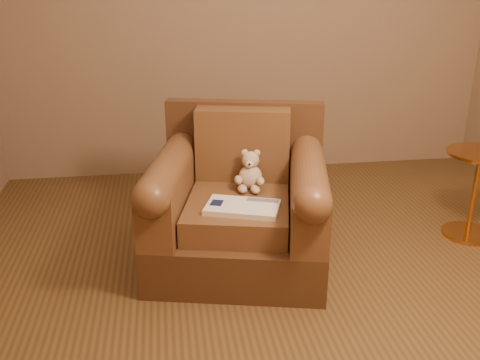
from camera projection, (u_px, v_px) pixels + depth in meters
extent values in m
plane|color=brown|center=(308.00, 294.00, 2.83)|extent=(4.00, 4.00, 0.00)
cube|color=#856B51|center=(249.00, 6.00, 4.19)|extent=(4.00, 0.02, 2.70)
cube|color=#492D18|center=(239.00, 240.00, 3.11)|extent=(1.14, 1.11, 0.27)
cube|color=#492D18|center=(244.00, 148.00, 3.34)|extent=(0.96, 0.31, 0.60)
cube|color=brown|center=(238.00, 211.00, 2.99)|extent=(0.70, 0.78, 0.14)
cube|color=brown|center=(243.00, 144.00, 3.20)|extent=(0.58, 0.28, 0.43)
cube|color=brown|center=(170.00, 196.00, 2.99)|extent=(0.37, 0.84, 0.31)
cube|color=brown|center=(308.00, 200.00, 2.93)|extent=(0.37, 0.84, 0.31)
cylinder|color=brown|center=(168.00, 170.00, 2.94)|extent=(0.37, 0.84, 0.19)
cylinder|color=brown|center=(309.00, 174.00, 2.88)|extent=(0.37, 0.84, 0.19)
ellipsoid|color=#CBAE8E|center=(250.00, 177.00, 3.11)|extent=(0.14, 0.12, 0.14)
sphere|color=#CBAE8E|center=(251.00, 160.00, 3.08)|extent=(0.10, 0.10, 0.10)
ellipsoid|color=#CBAE8E|center=(245.00, 153.00, 3.07)|extent=(0.04, 0.02, 0.04)
ellipsoid|color=#CBAE8E|center=(257.00, 153.00, 3.07)|extent=(0.04, 0.02, 0.04)
ellipsoid|color=beige|center=(250.00, 164.00, 3.04)|extent=(0.05, 0.03, 0.04)
sphere|color=black|center=(249.00, 164.00, 3.02)|extent=(0.01, 0.01, 0.01)
ellipsoid|color=#CBAE8E|center=(238.00, 180.00, 3.06)|extent=(0.05, 0.09, 0.05)
ellipsoid|color=#CBAE8E|center=(260.00, 181.00, 3.05)|extent=(0.05, 0.09, 0.05)
ellipsoid|color=#CBAE8E|center=(242.00, 189.00, 3.05)|extent=(0.05, 0.09, 0.05)
ellipsoid|color=#CBAE8E|center=(255.00, 190.00, 3.04)|extent=(0.05, 0.09, 0.05)
cube|color=beige|center=(242.00, 208.00, 2.83)|extent=(0.44, 0.34, 0.03)
cube|color=white|center=(225.00, 204.00, 2.84)|extent=(0.25, 0.28, 0.00)
cube|color=white|center=(260.00, 206.00, 2.81)|extent=(0.25, 0.28, 0.00)
cube|color=beige|center=(242.00, 205.00, 2.82)|extent=(0.08, 0.22, 0.00)
cube|color=#0F1638|center=(217.00, 203.00, 2.85)|extent=(0.09, 0.10, 0.00)
cube|color=slate|center=(263.00, 200.00, 2.88)|extent=(0.18, 0.10, 0.00)
cylinder|color=#C78236|center=(467.00, 233.00, 3.47)|extent=(0.32, 0.32, 0.02)
cylinder|color=#C78236|center=(474.00, 195.00, 3.37)|extent=(0.03, 0.03, 0.53)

